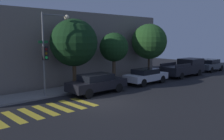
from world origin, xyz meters
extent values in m
plane|color=black|center=(0.00, 0.00, 0.00)|extent=(60.00, 60.00, 0.00)
cube|color=gray|center=(0.00, 4.39, 0.07)|extent=(26.00, 2.38, 0.14)
cube|color=slate|center=(0.00, 8.98, 3.13)|extent=(26.00, 6.00, 6.27)
cube|color=gold|center=(-5.20, 0.80, 0.00)|extent=(0.45, 2.60, 0.00)
cube|color=gold|center=(-4.30, 0.80, 0.00)|extent=(0.45, 2.60, 0.00)
cube|color=gold|center=(-3.41, 0.80, 0.00)|extent=(0.45, 2.60, 0.00)
cube|color=gold|center=(-2.51, 0.80, 0.00)|extent=(0.45, 2.60, 0.00)
cube|color=gold|center=(-1.62, 0.80, 0.00)|extent=(0.45, 2.60, 0.00)
cube|color=gold|center=(-0.72, 0.80, 0.00)|extent=(0.45, 2.60, 0.00)
cylinder|color=slate|center=(-2.00, 3.45, 2.87)|extent=(0.12, 0.12, 5.73)
cube|color=black|center=(-2.00, 3.24, 3.05)|extent=(0.30, 0.30, 0.90)
cylinder|color=#4C0C0C|center=(-2.00, 3.08, 3.32)|extent=(0.18, 0.02, 0.18)
cylinder|color=#593D0A|center=(-2.00, 3.08, 3.05)|extent=(0.18, 0.02, 0.18)
cylinder|color=#26E54C|center=(-2.00, 3.08, 2.78)|extent=(0.18, 0.02, 0.18)
cube|color=#19662D|center=(-2.00, 3.45, 3.79)|extent=(0.70, 0.02, 0.18)
cylinder|color=slate|center=(-1.07, 3.45, 5.58)|extent=(1.86, 0.08, 0.08)
sphere|color=#F9E5B2|center=(-0.14, 3.45, 5.48)|extent=(0.36, 0.36, 0.36)
cube|color=black|center=(1.48, 2.10, 0.66)|extent=(4.57, 1.74, 0.64)
cube|color=black|center=(1.37, 2.10, 1.21)|extent=(2.37, 1.53, 0.46)
cylinder|color=black|center=(2.90, 2.88, 0.34)|extent=(0.68, 0.22, 0.68)
cylinder|color=black|center=(2.90, 1.32, 0.34)|extent=(0.68, 0.22, 0.68)
cylinder|color=black|center=(0.07, 2.88, 0.34)|extent=(0.68, 0.22, 0.68)
cylinder|color=black|center=(0.07, 1.32, 0.34)|extent=(0.68, 0.22, 0.68)
cube|color=silver|center=(7.11, 2.10, 0.62)|extent=(4.27, 1.73, 0.56)
cube|color=black|center=(7.00, 2.10, 1.12)|extent=(2.22, 1.52, 0.43)
cylinder|color=black|center=(8.43, 2.88, 0.34)|extent=(0.68, 0.22, 0.68)
cylinder|color=black|center=(8.43, 1.32, 0.34)|extent=(0.68, 0.22, 0.68)
cylinder|color=black|center=(5.79, 2.88, 0.34)|extent=(0.68, 0.22, 0.68)
cylinder|color=black|center=(5.79, 1.32, 0.34)|extent=(0.68, 0.22, 0.68)
cube|color=black|center=(13.15, 2.10, 0.77)|extent=(5.60, 1.99, 0.85)
cube|color=black|center=(14.69, 2.10, 1.50)|extent=(2.52, 1.83, 0.61)
cube|color=black|center=(11.75, 2.97, 1.33)|extent=(2.80, 0.08, 0.28)
cube|color=black|center=(11.75, 1.23, 1.33)|extent=(2.80, 0.08, 0.28)
cylinder|color=black|center=(14.88, 3.00, 0.34)|extent=(0.68, 0.22, 0.68)
cylinder|color=black|center=(14.88, 1.20, 0.34)|extent=(0.68, 0.22, 0.68)
cylinder|color=black|center=(11.41, 3.00, 0.34)|extent=(0.68, 0.22, 0.68)
cylinder|color=black|center=(11.41, 1.20, 0.34)|extent=(0.68, 0.22, 0.68)
cube|color=#4C5156|center=(19.34, 2.10, 0.65)|extent=(4.24, 1.77, 0.62)
cube|color=black|center=(19.24, 2.10, 1.20)|extent=(2.20, 1.56, 0.48)
cylinder|color=black|center=(20.66, 2.90, 0.34)|extent=(0.68, 0.22, 0.68)
cylinder|color=black|center=(20.66, 1.30, 0.34)|extent=(0.68, 0.22, 0.68)
cylinder|color=black|center=(18.03, 2.90, 0.34)|extent=(0.68, 0.22, 0.68)
cylinder|color=black|center=(18.03, 1.30, 0.34)|extent=(0.68, 0.22, 0.68)
cylinder|color=#4C3823|center=(0.84, 4.05, 1.17)|extent=(0.30, 0.30, 2.35)
sphere|color=#143316|center=(0.84, 4.05, 3.69)|extent=(3.60, 3.60, 3.60)
cylinder|color=brown|center=(5.02, 4.05, 1.14)|extent=(0.31, 0.31, 2.29)
sphere|color=#193D19|center=(5.02, 4.05, 3.24)|extent=(2.53, 2.53, 2.53)
cylinder|color=#42301E|center=(9.90, 4.05, 1.18)|extent=(0.20, 0.20, 2.36)
sphere|color=#234C1E|center=(9.90, 4.05, 3.68)|extent=(3.52, 3.52, 3.52)
camera|label=1|loc=(-9.99, -11.74, 4.10)|focal=40.00mm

